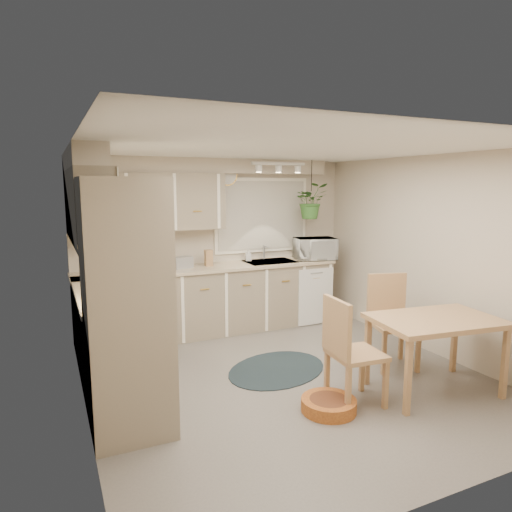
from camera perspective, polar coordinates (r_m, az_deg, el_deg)
name	(u,v)px	position (r m, az deg, el deg)	size (l,w,h in m)	color
floor	(286,378)	(5.05, 3.78, -14.97)	(4.20, 4.20, 0.00)	#69635C
ceiling	(289,148)	(4.64, 4.09, 13.29)	(4.20, 4.20, 0.00)	silver
wall_back	(217,244)	(6.60, -4.85, 1.49)	(4.00, 0.04, 2.40)	#BBAE9B
wall_front	(451,323)	(3.08, 23.20, -7.67)	(4.00, 0.04, 2.40)	#BBAE9B
wall_left	(80,285)	(4.15, -21.16, -3.42)	(0.04, 4.20, 2.40)	#BBAE9B
wall_right	(432,255)	(5.92, 21.19, 0.08)	(0.04, 4.20, 2.40)	#BBAE9B
base_cab_left	(108,335)	(5.21, -18.02, -9.37)	(0.60, 1.85, 0.90)	gray
base_cab_back	(212,301)	(6.40, -5.53, -5.60)	(3.60, 0.60, 0.90)	gray
counter_left	(107,292)	(5.08, -18.15, -4.32)	(0.64, 1.89, 0.04)	#C0B48C
counter_back	(212,268)	(6.29, -5.57, -1.46)	(3.64, 0.64, 0.04)	#C0B48C
oven_stack	(127,309)	(3.85, -15.81, -6.36)	(0.65, 0.65, 2.10)	gray
wall_oven_face	(166,304)	(3.91, -11.15, -5.97)	(0.02, 0.56, 0.58)	silver
upper_cab_left	(87,206)	(5.08, -20.33, 5.88)	(0.35, 2.00, 0.75)	gray
upper_cab_back	(149,202)	(6.11, -13.27, 6.59)	(2.00, 0.35, 0.75)	gray
soffit_left	(82,159)	(5.08, -20.91, 11.23)	(0.30, 2.00, 0.20)	#BBAE9B
soffit_back	(206,166)	(6.34, -6.24, 11.14)	(3.60, 0.30, 0.20)	#BBAE9B
cooktop	(115,302)	(4.52, -17.18, -5.55)	(0.52, 0.58, 0.02)	silver
range_hood	(111,255)	(4.43, -17.70, 0.15)	(0.40, 0.60, 0.14)	silver
window_blinds	(262,215)	(6.80, 0.76, 5.13)	(1.40, 0.02, 1.00)	beige
window_frame	(262,215)	(6.81, 0.73, 5.13)	(1.50, 0.02, 1.10)	white
sink	(270,264)	(6.64, 1.76, -1.05)	(0.70, 0.48, 0.10)	#A1A4A9
dishwasher_front	(316,297)	(6.77, 7.49, -5.05)	(0.58, 0.01, 0.83)	silver
track_light_bar	(279,164)	(6.33, 2.85, 11.46)	(0.80, 0.04, 0.04)	silver
wall_clock	(227,175)	(6.57, -3.62, 10.04)	(0.30, 0.30, 0.03)	#E1B04F
dining_table	(434,355)	(4.94, 21.33, -11.43)	(1.20, 0.80, 0.76)	tan
chair_left	(356,351)	(4.43, 12.44, -11.51)	(0.48, 0.48, 1.02)	tan
chair_back	(394,322)	(5.39, 16.87, -7.95)	(0.49, 0.49, 1.04)	tan
braided_rug	(277,369)	(5.25, 2.63, -13.95)	(1.23, 0.92, 0.01)	black
pet_bed	(329,405)	(4.42, 9.08, -17.91)	(0.50, 0.50, 0.12)	#BB6625
microwave	(315,246)	(6.86, 7.38, 1.21)	(0.59, 0.32, 0.40)	silver
soap_bottle	(248,259)	(6.65, -0.99, -0.33)	(0.08, 0.18, 0.08)	silver
hanging_plant	(311,205)	(6.76, 6.90, 6.34)	(0.47, 0.52, 0.41)	#326528
coffee_maker	(136,259)	(6.01, -14.77, -0.42)	(0.18, 0.22, 0.32)	black
toaster	(183,262)	(6.18, -9.16, -0.80)	(0.25, 0.14, 0.15)	#A1A4A9
knife_block	(209,258)	(6.31, -5.94, -0.23)	(0.10, 0.10, 0.22)	tan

